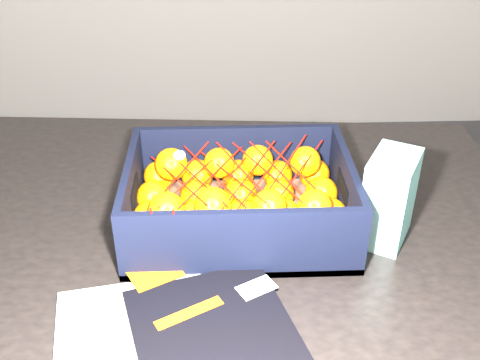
{
  "coord_description": "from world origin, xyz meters",
  "views": [
    {
      "loc": [
        0.32,
        -0.96,
        1.34
      ],
      "look_at": [
        0.35,
        -0.18,
        0.86
      ],
      "focal_mm": 43.0,
      "sensor_mm": 36.0,
      "label": 1
    }
  ],
  "objects_px": {
    "magazine_stack": "(173,350)",
    "retail_carton": "(389,198)",
    "table": "(187,263)",
    "produce_crate": "(239,206)"
  },
  "relations": [
    {
      "from": "table",
      "to": "produce_crate",
      "type": "distance_m",
      "value": 0.17
    },
    {
      "from": "table",
      "to": "magazine_stack",
      "type": "height_order",
      "value": "magazine_stack"
    },
    {
      "from": "magazine_stack",
      "to": "retail_carton",
      "type": "xyz_separation_m",
      "value": [
        0.34,
        0.24,
        0.07
      ]
    },
    {
      "from": "magazine_stack",
      "to": "produce_crate",
      "type": "relative_size",
      "value": 1.01
    },
    {
      "from": "table",
      "to": "retail_carton",
      "type": "distance_m",
      "value": 0.38
    },
    {
      "from": "magazine_stack",
      "to": "produce_crate",
      "type": "xyz_separation_m",
      "value": [
        0.1,
        0.28,
        0.03
      ]
    },
    {
      "from": "magazine_stack",
      "to": "produce_crate",
      "type": "bearing_deg",
      "value": 71.02
    },
    {
      "from": "magazine_stack",
      "to": "produce_crate",
      "type": "height_order",
      "value": "produce_crate"
    },
    {
      "from": "table",
      "to": "produce_crate",
      "type": "bearing_deg",
      "value": -10.3
    },
    {
      "from": "table",
      "to": "produce_crate",
      "type": "xyz_separation_m",
      "value": [
        0.1,
        -0.02,
        0.14
      ]
    }
  ]
}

